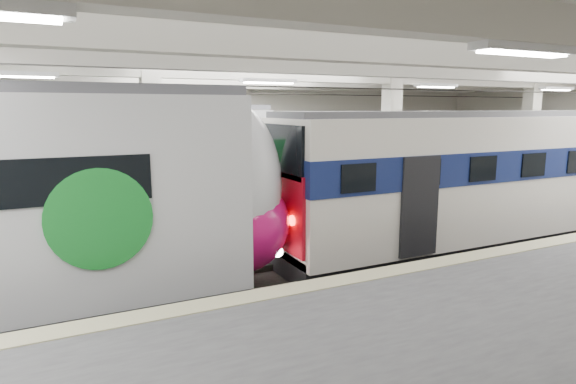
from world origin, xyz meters
TOP-DOWN VIEW (x-y plane):
  - station_hall at (0.00, -1.74)m, footprint 36.00×24.00m
  - older_rer at (5.57, 0.00)m, footprint 12.36×2.73m
  - far_train at (-5.51, 5.50)m, footprint 13.54×3.24m

SIDE VIEW (x-z plane):
  - older_rer at x=5.57m, z-range 0.10..4.23m
  - far_train at x=-5.51m, z-range 0.07..4.39m
  - station_hall at x=0.00m, z-range 0.37..6.12m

